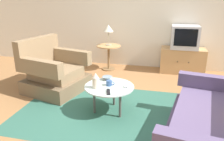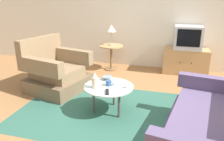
# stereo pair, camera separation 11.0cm
# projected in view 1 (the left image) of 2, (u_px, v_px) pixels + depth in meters

# --- Properties ---
(ground_plane) EXTENTS (16.00, 16.00, 0.00)m
(ground_plane) POSITION_uv_depth(u_px,v_px,m) (117.00, 112.00, 3.25)
(ground_plane) COLOR olive
(back_wall) EXTENTS (9.00, 0.12, 2.70)m
(back_wall) POSITION_uv_depth(u_px,v_px,m) (140.00, 8.00, 5.02)
(back_wall) COLOR beige
(back_wall) RESTS_ON ground
(area_rug) EXTENTS (2.62, 1.79, 0.00)m
(area_rug) POSITION_uv_depth(u_px,v_px,m) (109.00, 111.00, 3.27)
(area_rug) COLOR #2D5B4C
(area_rug) RESTS_ON ground
(armchair) EXTENTS (1.10, 1.12, 0.92)m
(armchair) POSITION_uv_depth(u_px,v_px,m) (54.00, 73.00, 3.93)
(armchair) COLOR brown
(armchair) RESTS_ON ground
(couch) EXTENTS (1.26, 1.81, 0.85)m
(couch) POSITION_uv_depth(u_px,v_px,m) (221.00, 129.00, 2.35)
(couch) COLOR #4B3E5C
(couch) RESTS_ON ground
(coffee_table) EXTENTS (0.70, 0.70, 0.40)m
(coffee_table) POSITION_uv_depth(u_px,v_px,m) (109.00, 88.00, 3.16)
(coffee_table) COLOR #B2C6C1
(coffee_table) RESTS_ON ground
(side_table) EXTENTS (0.53, 0.53, 0.56)m
(side_table) POSITION_uv_depth(u_px,v_px,m) (109.00, 52.00, 4.99)
(side_table) COLOR tan
(side_table) RESTS_ON ground
(tv_stand) EXTENTS (0.93, 0.45, 0.54)m
(tv_stand) POSITION_uv_depth(u_px,v_px,m) (182.00, 60.00, 4.85)
(tv_stand) COLOR tan
(tv_stand) RESTS_ON ground
(television) EXTENTS (0.56, 0.47, 0.48)m
(television) POSITION_uv_depth(u_px,v_px,m) (185.00, 37.00, 4.68)
(television) COLOR #B7B7BC
(television) RESTS_ON tv_stand
(table_lamp) EXTENTS (0.22, 0.22, 0.45)m
(table_lamp) POSITION_uv_depth(u_px,v_px,m) (108.00, 29.00, 4.85)
(table_lamp) COLOR #9E937A
(table_lamp) RESTS_ON side_table
(vase) EXTENTS (0.09, 0.09, 0.22)m
(vase) POSITION_uv_depth(u_px,v_px,m) (96.00, 81.00, 3.05)
(vase) COLOR beige
(vase) RESTS_ON coffee_table
(mug) EXTENTS (0.12, 0.08, 0.08)m
(mug) POSITION_uv_depth(u_px,v_px,m) (109.00, 83.00, 3.15)
(mug) COLOR #335184
(mug) RESTS_ON coffee_table
(bowl) EXTENTS (0.16, 0.16, 0.05)m
(bowl) POSITION_uv_depth(u_px,v_px,m) (107.00, 78.00, 3.37)
(bowl) COLOR slate
(bowl) RESTS_ON coffee_table
(tv_remote_dark) EXTENTS (0.09, 0.17, 0.02)m
(tv_remote_dark) POSITION_uv_depth(u_px,v_px,m) (108.00, 92.00, 2.93)
(tv_remote_dark) COLOR black
(tv_remote_dark) RESTS_ON coffee_table
(tv_remote_silver) EXTENTS (0.05, 0.17, 0.02)m
(tv_remote_silver) POSITION_uv_depth(u_px,v_px,m) (126.00, 85.00, 3.15)
(tv_remote_silver) COLOR #B2B2B7
(tv_remote_silver) RESTS_ON coffee_table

